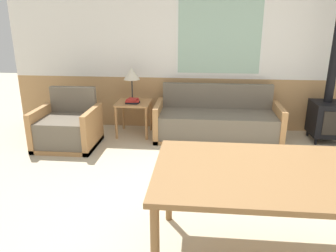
# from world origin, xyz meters

# --- Properties ---
(ground_plane) EXTENTS (16.00, 16.00, 0.00)m
(ground_plane) POSITION_xyz_m (0.00, 0.00, 0.00)
(ground_plane) COLOR beige
(wall_back) EXTENTS (7.20, 0.09, 2.70)m
(wall_back) POSITION_xyz_m (-0.01, 2.63, 1.36)
(wall_back) COLOR tan
(wall_back) RESTS_ON ground_plane
(couch) EXTENTS (1.93, 0.79, 0.82)m
(couch) POSITION_xyz_m (-0.11, 2.10, 0.26)
(couch) COLOR #B27F4C
(couch) RESTS_ON ground_plane
(armchair) EXTENTS (0.86, 0.78, 0.83)m
(armchair) POSITION_xyz_m (-2.33, 1.57, 0.26)
(armchair) COLOR #B27F4C
(armchair) RESTS_ON ground_plane
(side_table) EXTENTS (0.54, 0.54, 0.55)m
(side_table) POSITION_xyz_m (-1.45, 2.17, 0.46)
(side_table) COLOR #B27F4C
(side_table) RESTS_ON ground_plane
(table_lamp) EXTENTS (0.26, 0.26, 0.54)m
(table_lamp) POSITION_xyz_m (-1.49, 2.26, 0.97)
(table_lamp) COLOR #262628
(table_lamp) RESTS_ON side_table
(book_stack) EXTENTS (0.22, 0.18, 0.08)m
(book_stack) POSITION_xyz_m (-1.45, 2.08, 0.58)
(book_stack) COLOR black
(book_stack) RESTS_ON side_table
(dining_table) EXTENTS (1.81, 1.06, 0.78)m
(dining_table) POSITION_xyz_m (0.19, -0.65, 0.71)
(dining_table) COLOR olive
(dining_table) RESTS_ON ground_plane
(wood_stove) EXTENTS (0.45, 0.51, 2.47)m
(wood_stove) POSITION_xyz_m (1.56, 2.18, 0.60)
(wood_stove) COLOR black
(wood_stove) RESTS_ON ground_plane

